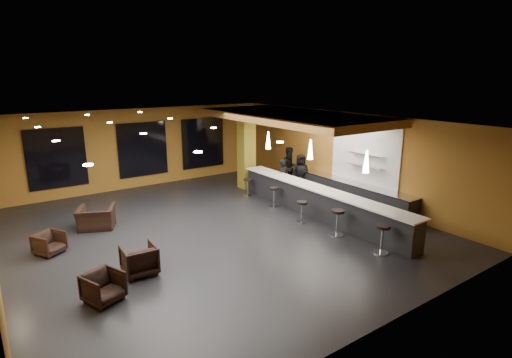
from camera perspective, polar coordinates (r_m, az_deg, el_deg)
floor at (r=13.26m, az=-5.91°, el=-7.36°), size 12.00×13.00×0.10m
ceiling at (r=12.37m, az=-6.34°, el=8.30°), size 12.00×13.00×0.10m
wall_back at (r=18.59m, az=-15.99°, el=4.31°), size 12.00×0.10×3.50m
wall_front at (r=7.91m, az=17.90°, el=-9.52°), size 12.00×0.10×3.50m
wall_right at (r=16.40m, az=12.72°, el=3.20°), size 0.10×13.00×3.50m
wood_soffit at (r=15.47m, az=5.08°, el=8.87°), size 3.60×8.00×0.28m
window_left at (r=17.69m, az=-26.59°, el=2.66°), size 2.20×0.06×2.40m
window_center at (r=18.49m, az=-15.86°, el=4.11°), size 2.20×0.06×2.40m
window_right at (r=19.66m, az=-7.58°, el=5.13°), size 2.20×0.06×2.40m
tile_backsplash at (r=15.65m, az=15.24°, el=3.44°), size 0.06×3.20×2.40m
bar_counter at (r=14.36m, az=8.87°, el=-3.38°), size 0.60×8.00×1.00m
bar_top at (r=14.21m, az=8.96°, el=-1.36°), size 0.78×8.10×0.05m
prep_counter at (r=16.10m, az=12.80°, el=-1.86°), size 0.70×6.00×0.86m
prep_top at (r=15.98m, az=12.89°, el=-0.29°), size 0.72×6.00×0.03m
wall_shelf_lower at (r=15.50m, az=15.37°, el=1.81°), size 0.30×1.50×0.03m
wall_shelf_upper at (r=15.41m, az=15.48°, el=3.45°), size 0.30×1.50×0.03m
column at (r=17.56m, az=-1.38°, el=4.29°), size 0.60×0.60×3.50m
pendant_0 at (r=12.58m, az=15.49°, el=2.42°), size 0.20×0.20×0.70m
pendant_1 at (r=14.27m, az=7.78°, el=4.21°), size 0.20×0.20×0.70m
pendant_2 at (r=16.16m, az=1.76°, el=5.55°), size 0.20×0.20×0.70m
staff_a at (r=16.47m, az=3.95°, el=0.13°), size 0.67×0.56×1.57m
staff_b at (r=17.63m, az=4.87°, el=1.56°), size 1.07×0.94×1.86m
staff_c at (r=17.20m, az=6.39°, el=0.84°), size 0.95×0.81×1.65m
armchair_a at (r=9.76m, az=-20.97°, el=-14.21°), size 0.96×0.97×0.69m
armchair_b at (r=10.69m, az=-16.33°, el=-10.98°), size 0.85×0.88×0.76m
armchair_c at (r=12.75m, az=-27.43°, el=-8.16°), size 0.94×0.95×0.63m
armchair_d at (r=14.12m, az=-21.87°, el=-5.17°), size 1.44×1.37×0.74m
bar_stool_0 at (r=11.82m, az=17.59°, el=-7.68°), size 0.43×0.43×0.85m
bar_stool_1 at (r=12.77m, az=11.56°, el=-5.64°), size 0.43×0.43×0.84m
bar_stool_2 at (r=13.71m, az=6.57°, el=-4.28°), size 0.38×0.38×0.74m
bar_stool_3 at (r=15.17m, az=2.61°, el=-2.22°), size 0.40×0.40×0.78m
bar_stool_4 at (r=16.58m, az=-1.18°, el=-0.86°), size 0.37×0.37×0.74m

